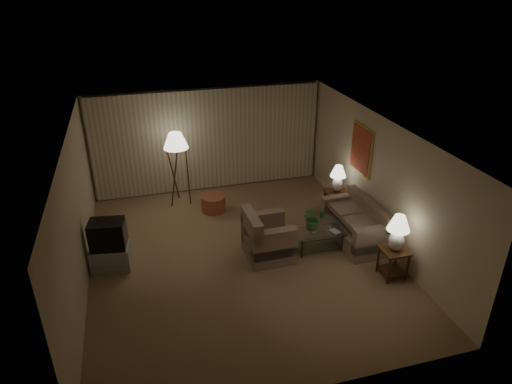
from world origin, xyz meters
TOP-DOWN VIEW (x-y plane):
  - ground at (0.00, 0.00)m, footprint 7.00×7.00m
  - room_shell at (0.02, 1.51)m, footprint 6.04×7.02m
  - sofa at (2.50, -0.08)m, footprint 1.71×0.94m
  - armchair at (0.56, -0.13)m, footprint 1.00×0.95m
  - side_table_near at (2.65, -1.43)m, footprint 0.50×0.50m
  - side_table_far at (2.65, 1.17)m, footprint 0.53×0.44m
  - table_lamp_near at (2.65, -1.43)m, footprint 0.42×0.42m
  - table_lamp_far at (2.65, 1.17)m, footprint 0.38×0.38m
  - coffee_table at (1.65, -0.18)m, footprint 1.04×0.57m
  - tv_cabinet at (-2.55, 0.28)m, footprint 0.89×0.69m
  - crt_tv at (-2.55, 0.28)m, footprint 0.80×0.66m
  - floor_lamp at (-0.90, 2.74)m, footprint 0.60×0.60m
  - ottoman at (-0.16, 2.10)m, footprint 0.67×0.67m
  - vase at (1.50, -0.18)m, footprint 0.19×0.19m
  - flowers at (1.50, -0.18)m, footprint 0.51×0.46m
  - book at (1.90, -0.28)m, footprint 0.22×0.26m

SIDE VIEW (x-z plane):
  - ground at x=0.00m, z-range 0.00..0.00m
  - ottoman at x=-0.16m, z-range 0.00..0.39m
  - tv_cabinet at x=-2.55m, z-range 0.00..0.50m
  - coffee_table at x=1.65m, z-range 0.07..0.48m
  - sofa at x=2.50m, z-range 0.00..0.74m
  - side_table_far at x=2.65m, z-range 0.10..0.70m
  - armchair at x=0.56m, z-range 0.00..0.81m
  - side_table_near at x=2.65m, z-range 0.11..0.71m
  - book at x=1.90m, z-range 0.41..0.43m
  - vase at x=1.50m, z-range 0.42..0.57m
  - crt_tv at x=-2.55m, z-range 0.50..1.06m
  - flowers at x=1.50m, z-range 0.57..1.08m
  - floor_lamp at x=-0.90m, z-range 0.04..1.90m
  - table_lamp_far at x=2.65m, z-range 0.66..1.31m
  - table_lamp_near at x=2.65m, z-range 0.67..1.40m
  - room_shell at x=0.02m, z-range 0.39..3.11m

